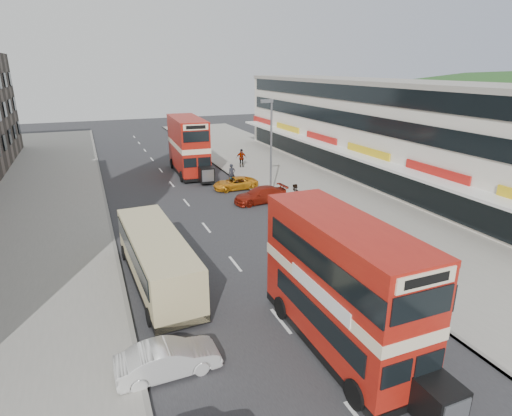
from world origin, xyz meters
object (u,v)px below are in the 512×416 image
street_lamp (270,143)px  coach (157,257)px  pedestrian_near (294,196)px  pedestrian_far (241,158)px  car_left_front (168,359)px  car_right_b (235,183)px  car_right_a (260,195)px  bus_second (188,146)px  bus_main (342,286)px  cyclist (232,180)px

street_lamp → coach: size_ratio=0.86×
pedestrian_near → pedestrian_far: bearing=-114.9°
car_left_front → car_right_b: 23.86m
street_lamp → car_left_front: 21.39m
car_right_a → car_right_b: 4.45m
bus_second → car_right_a: (3.04, -11.78, -2.25)m
bus_main → car_left_front: bearing=-8.3°
coach → pedestrian_near: 14.01m
car_left_front → pedestrian_far: 32.18m
car_right_a → coach: bearing=-48.2°
bus_second → bus_main: bearing=90.2°
pedestrian_near → pedestrian_far: size_ratio=0.99×
bus_main → car_right_b: bearing=-99.5°
pedestrian_far → car_right_b: bearing=-104.3°
car_right_a → pedestrian_far: (2.75, 12.01, 0.48)m
car_right_b → pedestrian_far: (3.37, 7.61, 0.57)m
bus_second → pedestrian_near: (4.76, -14.41, -1.78)m
car_left_front → pedestrian_near: pedestrian_near is taller
bus_second → pedestrian_near: 15.28m
street_lamp → car_left_front: size_ratio=2.19×
bus_second → car_right_b: 8.11m
bus_main → coach: bus_main is taller
car_left_front → street_lamp: bearing=-35.4°
pedestrian_near → car_right_a: bearing=-77.7°
pedestrian_near → bus_main: bearing=48.2°
coach → cyclist: bearing=56.2°
pedestrian_near → cyclist: cyclist is taller
car_left_front → car_right_a: (10.73, 17.20, 0.03)m
street_lamp → car_right_a: bearing=-165.7°
coach → car_right_a: (9.96, 10.36, -0.83)m
bus_main → bus_second: size_ratio=0.92×
street_lamp → car_right_b: bearing=110.3°
bus_main → coach: 9.73m
bus_main → pedestrian_near: bus_main is taller
bus_second → pedestrian_near: bus_second is taller
pedestrian_near → pedestrian_far: pedestrian_far is taller
street_lamp → pedestrian_far: 12.47m
bus_main → coach: bearing=-53.8°
bus_main → pedestrian_far: bus_main is taller
street_lamp → car_left_front: bearing=-123.8°
pedestrian_far → cyclist: bearing=-107.0°
car_right_a → pedestrian_far: size_ratio=2.28×
car_left_front → pedestrian_near: (12.45, 14.58, 0.50)m
bus_main → cyclist: (3.56, 23.34, -1.96)m
car_right_a → pedestrian_near: bearing=28.9°
car_right_b → cyclist: bearing=-178.0°
cyclist → car_right_a: bearing=-81.6°
car_right_b → coach: bearing=-32.4°
coach → pedestrian_near: bearing=30.6°
bus_main → car_right_a: size_ratio=2.09×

